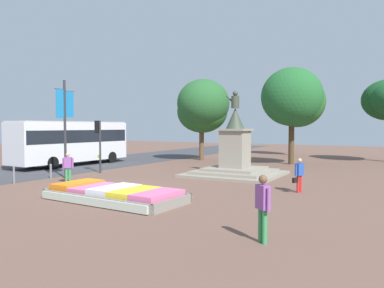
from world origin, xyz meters
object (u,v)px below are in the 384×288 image
(flower_planter, at_px, (114,194))
(pedestrian_with_handbag, at_px, (299,174))
(city_bus, at_px, (71,140))
(kerb_bollard_mid_b, at_px, (14,174))
(traffic_light_mid_block, at_px, (99,137))
(banner_pole, at_px, (65,123))
(pedestrian_crossing_plaza, at_px, (263,204))
(statue_monument, at_px, (235,158))
(pedestrian_near_planter, at_px, (68,166))
(kerb_bollard_north, at_px, (51,171))

(flower_planter, height_order, pedestrian_with_handbag, pedestrian_with_handbag)
(city_bus, bearing_deg, kerb_bollard_mid_b, -60.37)
(kerb_bollard_mid_b, bearing_deg, traffic_light_mid_block, 84.84)
(banner_pole, height_order, pedestrian_crossing_plaza, banner_pole)
(banner_pole, height_order, pedestrian_with_handbag, banner_pole)
(statue_monument, bearing_deg, pedestrian_crossing_plaza, -64.06)
(banner_pole, relative_size, pedestrian_near_planter, 3.49)
(traffic_light_mid_block, bearing_deg, kerb_bollard_mid_b, -95.16)
(banner_pole, distance_m, kerb_bollard_north, 2.81)
(city_bus, height_order, pedestrian_crossing_plaza, city_bus)
(kerb_bollard_north, bearing_deg, traffic_light_mid_block, 81.37)
(kerb_bollard_mid_b, xyz_separation_m, kerb_bollard_north, (0.00, 2.30, -0.05))
(traffic_light_mid_block, xyz_separation_m, kerb_bollard_mid_b, (-0.51, -5.63, -1.81))
(traffic_light_mid_block, bearing_deg, city_bus, 154.39)
(statue_monument, distance_m, traffic_light_mid_block, 8.72)
(pedestrian_crossing_plaza, bearing_deg, traffic_light_mid_block, 147.71)
(kerb_bollard_mid_b, relative_size, kerb_bollard_north, 1.13)
(banner_pole, distance_m, pedestrian_crossing_plaza, 14.97)
(statue_monument, xyz_separation_m, pedestrian_near_planter, (-6.34, -7.19, -0.13))
(pedestrian_with_handbag, bearing_deg, banner_pole, -171.23)
(pedestrian_crossing_plaza, bearing_deg, banner_pole, 156.75)
(pedestrian_with_handbag, height_order, kerb_bollard_north, pedestrian_with_handbag)
(statue_monument, xyz_separation_m, kerb_bollard_north, (-8.55, -6.45, -0.60))
(statue_monument, distance_m, banner_pole, 10.10)
(kerb_bollard_north, bearing_deg, pedestrian_crossing_plaza, -20.65)
(pedestrian_near_planter, bearing_deg, kerb_bollard_north, 161.45)
(pedestrian_with_handbag, height_order, pedestrian_near_planter, pedestrian_near_planter)
(banner_pole, height_order, city_bus, banner_pole)
(flower_planter, height_order, pedestrian_crossing_plaza, pedestrian_crossing_plaza)
(pedestrian_near_planter, distance_m, pedestrian_crossing_plaza, 12.97)
(city_bus, xyz_separation_m, kerb_bollard_mid_b, (4.60, -8.08, -1.42))
(banner_pole, height_order, kerb_bollard_mid_b, banner_pole)
(city_bus, relative_size, pedestrian_crossing_plaza, 5.53)
(pedestrian_crossing_plaza, distance_m, kerb_bollard_mid_b, 14.65)
(flower_planter, bearing_deg, pedestrian_near_planter, 155.51)
(pedestrian_with_handbag, xyz_separation_m, pedestrian_near_planter, (-11.15, -3.15, 0.06))
(statue_monument, distance_m, pedestrian_crossing_plaza, 13.17)
(pedestrian_crossing_plaza, xyz_separation_m, kerb_bollard_north, (-14.31, 5.39, -0.57))
(banner_pole, bearing_deg, kerb_bollard_mid_b, -104.14)
(traffic_light_mid_block, bearing_deg, flower_planter, -43.12)
(pedestrian_with_handbag, bearing_deg, statue_monument, 139.93)
(traffic_light_mid_block, height_order, city_bus, city_bus)
(traffic_light_mid_block, relative_size, kerb_bollard_mid_b, 3.48)
(banner_pole, xyz_separation_m, pedestrian_with_handbag, (12.66, 1.95, -2.28))
(city_bus, bearing_deg, statue_monument, 2.94)
(banner_pole, distance_m, pedestrian_near_planter, 2.94)
(pedestrian_crossing_plaza, height_order, kerb_bollard_north, pedestrian_crossing_plaza)
(flower_planter, xyz_separation_m, traffic_light_mid_block, (-6.85, 6.42, 2.05))
(traffic_light_mid_block, relative_size, pedestrian_crossing_plaza, 1.91)
(pedestrian_near_planter, height_order, kerb_bollard_north, pedestrian_near_planter)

